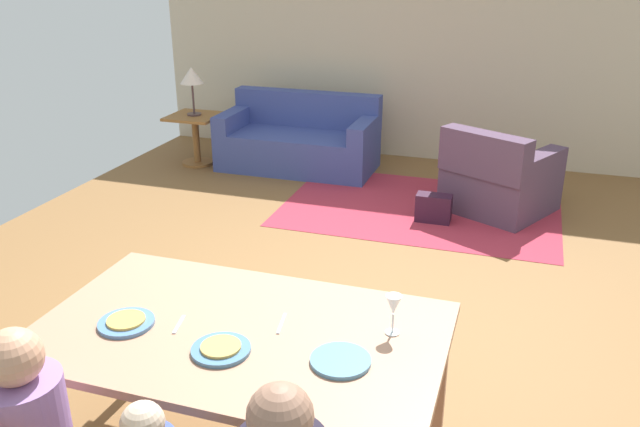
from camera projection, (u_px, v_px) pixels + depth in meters
name	position (u px, v px, depth m)	size (l,w,h in m)	color
ground_plane	(354.00, 277.00, 5.00)	(6.63, 6.43, 0.02)	brown
back_wall	(432.00, 43.00, 7.37)	(6.63, 0.10, 2.70)	beige
dining_table	(240.00, 342.00, 2.90)	(1.81, 1.08, 0.76)	tan
plate_near_man	(126.00, 323.00, 2.91)	(0.25, 0.25, 0.02)	#4E79AA
pizza_near_man	(126.00, 320.00, 2.90)	(0.17, 0.17, 0.01)	gold
plate_near_child	(221.00, 350.00, 2.71)	(0.25, 0.25, 0.02)	teal
pizza_near_child	(221.00, 347.00, 2.71)	(0.17, 0.17, 0.01)	gold
plate_near_woman	(341.00, 360.00, 2.64)	(0.25, 0.25, 0.02)	teal
wine_glass	(393.00, 307.00, 2.80)	(0.07, 0.07, 0.19)	silver
fork	(179.00, 324.00, 2.91)	(0.02, 0.15, 0.01)	silver
knife	(282.00, 323.00, 2.91)	(0.01, 0.17, 0.01)	silver
area_rug	(420.00, 208.00, 6.31)	(2.60, 1.80, 0.01)	#AA2D3F
couch	(299.00, 141.00, 7.39)	(1.73, 0.86, 0.82)	#3C4A90
armchair	(498.00, 179.00, 6.12)	(1.15, 1.15, 0.82)	#513B52
side_table	(196.00, 132.00, 7.48)	(0.56, 0.56, 0.58)	#905D2D
table_lamp	(192.00, 77.00, 7.24)	(0.26, 0.26, 0.54)	#4A3636
handbag	(434.00, 208.00, 5.94)	(0.32, 0.16, 0.26)	#30162A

